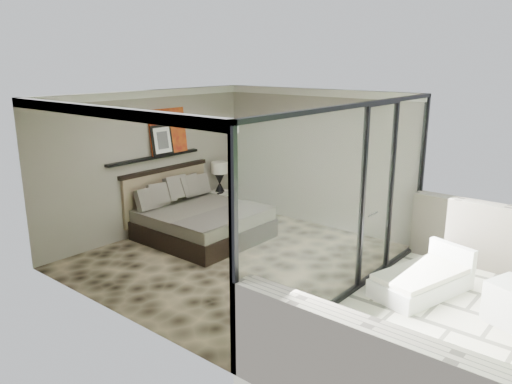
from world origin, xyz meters
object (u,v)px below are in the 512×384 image
Objects in this scene: bed at (199,219)px; table_lamp at (219,173)px; lounger at (423,280)px; nightstand at (220,204)px.

bed is 1.65m from table_lamp.
lounger is at bearing -10.07° from table_lamp.
nightstand is at bearing -174.53° from lounger.
nightstand is at bearing 118.57° from bed.
nightstand is 0.74× the size of table_lamp.
table_lamp is at bearing 144.57° from nightstand.
bed is at bearing -61.24° from table_lamp.
nightstand is 0.70m from table_lamp.
bed is 3.27× the size of table_lamp.
lounger is at bearing 11.98° from nightstand.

